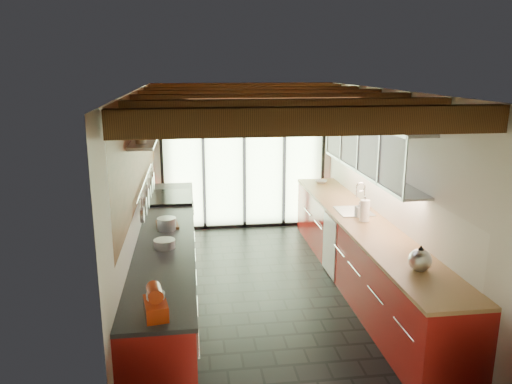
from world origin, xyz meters
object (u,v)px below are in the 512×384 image
at_px(stand_mixer, 156,303).
at_px(bowl, 321,182).
at_px(paper_towel, 365,211).
at_px(soap_bottle, 359,209).
at_px(kettle, 420,259).

distance_m(stand_mixer, bowl, 5.07).
distance_m(paper_towel, soap_bottle, 0.21).
relative_size(stand_mixer, kettle, 1.06).
height_order(stand_mixer, bowl, stand_mixer).
height_order(stand_mixer, kettle, stand_mixer).
relative_size(paper_towel, bowl, 1.64).
bearing_deg(bowl, kettle, -90.00).
bearing_deg(stand_mixer, bowl, 59.92).
distance_m(kettle, bowl, 3.79).
xyz_separation_m(stand_mixer, soap_bottle, (2.54, 2.41, -0.00)).
relative_size(kettle, bowl, 1.52).
relative_size(stand_mixer, soap_bottle, 1.58).
distance_m(kettle, soap_bottle, 1.81).
bearing_deg(soap_bottle, stand_mixer, -136.55).
distance_m(stand_mixer, paper_towel, 3.36).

